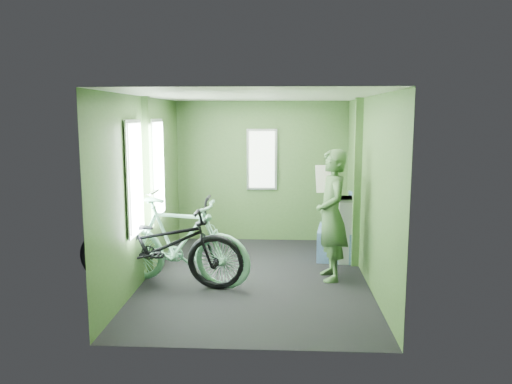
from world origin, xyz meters
TOP-DOWN VIEW (x-y plane):
  - room at (-0.04, 0.04)m, footprint 4.00×4.02m
  - bicycle_black at (-1.12, -0.45)m, footprint 2.11×1.02m
  - bicycle_mint at (-0.92, -0.35)m, footprint 1.93×1.09m
  - passenger at (0.96, 0.01)m, footprint 0.48×0.71m
  - waste_box at (1.26, 0.80)m, footprint 0.27×0.38m
  - bench_seat at (1.14, 1.07)m, footprint 0.59×0.92m

SIDE VIEW (x-z plane):
  - bicycle_black at x=-1.12m, z-range -0.59..0.59m
  - bicycle_mint at x=-0.92m, z-range -0.58..0.58m
  - bench_seat at x=1.14m, z-range -0.19..0.73m
  - waste_box at x=1.26m, z-range 0.00..0.92m
  - passenger at x=0.96m, z-range 0.00..1.66m
  - room at x=-0.04m, z-range 0.28..2.59m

